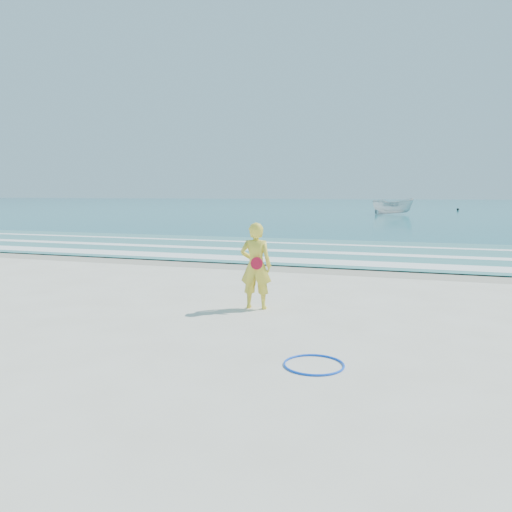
% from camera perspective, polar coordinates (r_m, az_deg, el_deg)
% --- Properties ---
extents(ground, '(400.00, 400.00, 0.00)m').
position_cam_1_polar(ground, '(8.88, -9.44, -9.47)').
color(ground, silver).
rests_on(ground, ground).
extents(wet_sand, '(400.00, 2.40, 0.00)m').
position_cam_1_polar(wet_sand, '(17.17, 4.75, -1.30)').
color(wet_sand, '#B2A893').
rests_on(wet_sand, ground).
extents(ocean, '(400.00, 190.00, 0.04)m').
position_cam_1_polar(ocean, '(112.60, 16.55, 5.63)').
color(ocean, '#19727F').
rests_on(ocean, ground).
extents(shallow, '(400.00, 10.00, 0.01)m').
position_cam_1_polar(shallow, '(22.01, 7.86, 0.65)').
color(shallow, '#59B7AD').
rests_on(shallow, ocean).
extents(foam_near, '(400.00, 1.40, 0.01)m').
position_cam_1_polar(foam_near, '(18.42, 5.72, -0.57)').
color(foam_near, white).
rests_on(foam_near, shallow).
extents(foam_mid, '(400.00, 0.90, 0.01)m').
position_cam_1_polar(foam_mid, '(21.23, 7.46, 0.44)').
color(foam_mid, white).
rests_on(foam_mid, shallow).
extents(foam_far, '(400.00, 0.60, 0.01)m').
position_cam_1_polar(foam_far, '(24.46, 8.95, 1.30)').
color(foam_far, white).
rests_on(foam_far, shallow).
extents(hoop, '(1.10, 1.10, 0.03)m').
position_cam_1_polar(hoop, '(7.59, 6.63, -12.22)').
color(hoop, blue).
rests_on(hoop, ground).
extents(boat, '(5.26, 3.59, 1.90)m').
position_cam_1_polar(boat, '(60.24, 15.40, 5.49)').
color(boat, silver).
rests_on(boat, ocean).
extents(buoy, '(0.36, 0.36, 0.36)m').
position_cam_1_polar(buoy, '(77.23, 22.08, 4.97)').
color(buoy, black).
rests_on(buoy, ocean).
extents(woman, '(0.74, 0.53, 1.90)m').
position_cam_1_polar(woman, '(10.91, -0.02, -1.12)').
color(woman, yellow).
rests_on(woman, ground).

